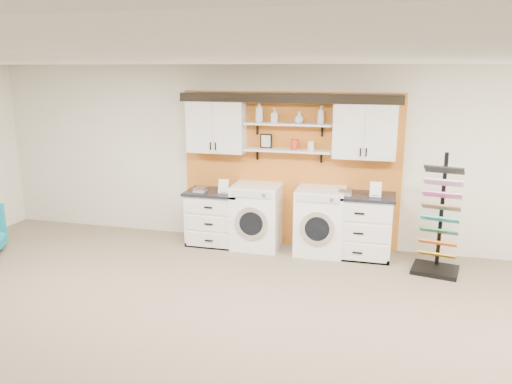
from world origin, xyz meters
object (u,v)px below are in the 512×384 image
(base_cabinet_left, at_px, (215,217))
(sample_rack, at_px, (438,235))
(washer, at_px, (257,216))
(base_cabinet_right, at_px, (360,225))
(dryer, at_px, (320,221))

(base_cabinet_left, xyz_separation_m, sample_rack, (3.33, -0.33, 0.09))
(washer, bearing_deg, base_cabinet_right, 0.12)
(dryer, bearing_deg, washer, -180.00)
(base_cabinet_right, bearing_deg, base_cabinet_left, 180.00)
(base_cabinet_right, height_order, sample_rack, sample_rack)
(base_cabinet_left, height_order, washer, washer)
(base_cabinet_left, distance_m, washer, 0.69)
(base_cabinet_left, relative_size, sample_rack, 0.54)
(base_cabinet_right, bearing_deg, washer, -179.88)
(washer, bearing_deg, dryer, 0.00)
(base_cabinet_left, height_order, dryer, dryer)
(dryer, height_order, sample_rack, sample_rack)
(washer, bearing_deg, base_cabinet_left, 179.72)
(dryer, bearing_deg, base_cabinet_left, 179.88)
(washer, bearing_deg, sample_rack, -7.07)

